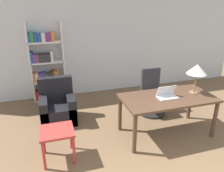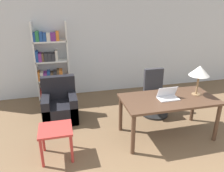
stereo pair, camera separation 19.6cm
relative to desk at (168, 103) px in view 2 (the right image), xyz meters
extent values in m
cube|color=silver|center=(-0.49, 2.44, 0.69)|extent=(8.00, 0.06, 2.70)
cube|color=#4C3323|center=(0.00, 0.00, 0.08)|extent=(1.68, 0.85, 0.04)
cylinder|color=#4C3323|center=(-0.78, -0.37, -0.30)|extent=(0.07, 0.07, 0.72)
cylinder|color=#4C3323|center=(0.78, -0.37, -0.30)|extent=(0.07, 0.07, 0.72)
cylinder|color=#4C3323|center=(-0.78, 0.37, -0.30)|extent=(0.07, 0.07, 0.72)
cylinder|color=#4C3323|center=(0.78, 0.37, -0.30)|extent=(0.07, 0.07, 0.72)
cube|color=silver|center=(-0.03, -0.03, 0.10)|extent=(0.36, 0.21, 0.02)
cube|color=silver|center=(-0.03, 0.03, 0.21)|extent=(0.36, 0.09, 0.19)
cube|color=navy|center=(-0.03, 0.04, 0.21)|extent=(0.32, 0.07, 0.17)
cylinder|color=olive|center=(0.56, 0.03, 0.10)|extent=(0.16, 0.16, 0.01)
cylinder|color=olive|center=(0.56, 0.03, 0.29)|extent=(0.04, 0.04, 0.36)
cone|color=silver|center=(0.56, 0.03, 0.56)|extent=(0.36, 0.36, 0.18)
cylinder|color=black|center=(0.14, 0.79, -0.64)|extent=(0.58, 0.58, 0.04)
cylinder|color=#262626|center=(0.14, 0.79, -0.46)|extent=(0.06, 0.06, 0.33)
cube|color=#2D2D33|center=(0.14, 0.79, -0.24)|extent=(0.45, 0.45, 0.10)
cube|color=#2D2D33|center=(0.14, 0.98, 0.08)|extent=(0.43, 0.08, 0.53)
cube|color=#B2332D|center=(-1.99, -0.14, -0.16)|extent=(0.51, 0.47, 0.04)
cylinder|color=#B2332D|center=(-2.21, -0.34, -0.42)|extent=(0.04, 0.04, 0.49)
cylinder|color=#B2332D|center=(-1.76, -0.34, -0.42)|extent=(0.04, 0.04, 0.49)
cylinder|color=#B2332D|center=(-2.21, 0.06, -0.42)|extent=(0.04, 0.04, 0.49)
cylinder|color=#B2332D|center=(-1.76, 0.06, -0.42)|extent=(0.04, 0.04, 0.49)
cube|color=black|center=(-1.90, 1.06, -0.47)|extent=(0.70, 0.68, 0.38)
cube|color=black|center=(-1.90, 1.32, -0.03)|extent=(0.70, 0.16, 0.51)
cube|color=black|center=(-2.17, 1.06, -0.38)|extent=(0.16, 0.68, 0.56)
cube|color=black|center=(-1.63, 1.06, -0.38)|extent=(0.16, 0.68, 0.56)
cube|color=white|center=(-2.39, 2.25, 0.30)|extent=(0.04, 0.28, 1.93)
cube|color=white|center=(-1.62, 2.25, 0.30)|extent=(0.04, 0.28, 1.93)
cube|color=white|center=(-2.01, 2.25, -0.65)|extent=(0.77, 0.28, 0.04)
cube|color=#B72D28|center=(-2.34, 2.25, -0.52)|extent=(0.08, 0.24, 0.22)
cube|color=gold|center=(-2.25, 2.25, -0.51)|extent=(0.09, 0.24, 0.23)
cube|color=brown|center=(-2.17, 2.25, -0.52)|extent=(0.06, 0.24, 0.22)
cube|color=brown|center=(-2.09, 2.25, -0.50)|extent=(0.07, 0.24, 0.26)
cube|color=#333338|center=(-2.02, 2.25, -0.50)|extent=(0.06, 0.24, 0.26)
cube|color=#2D7F47|center=(-1.94, 2.25, -0.51)|extent=(0.08, 0.24, 0.25)
cube|color=silver|center=(-1.86, 2.25, -0.51)|extent=(0.08, 0.24, 0.24)
cube|color=gold|center=(-1.79, 2.25, -0.52)|extent=(0.05, 0.24, 0.22)
cube|color=#234C99|center=(-1.73, 2.25, -0.53)|extent=(0.05, 0.24, 0.19)
cube|color=#7F338C|center=(-1.65, 2.25, -0.51)|extent=(0.09, 0.24, 0.23)
cube|color=white|center=(-2.01, 2.25, -0.16)|extent=(0.77, 0.28, 0.04)
cube|color=orange|center=(-2.35, 2.25, -0.03)|extent=(0.04, 0.24, 0.23)
cube|color=silver|center=(-2.29, 2.25, -0.04)|extent=(0.07, 0.24, 0.21)
cube|color=#7F338C|center=(-2.20, 2.25, -0.05)|extent=(0.08, 0.24, 0.20)
cube|color=#234C99|center=(-2.12, 2.25, -0.03)|extent=(0.07, 0.24, 0.22)
cube|color=brown|center=(-2.04, 2.25, -0.06)|extent=(0.07, 0.24, 0.18)
cube|color=#333338|center=(-1.97, 2.25, -0.04)|extent=(0.08, 0.24, 0.21)
cube|color=brown|center=(-1.89, 2.25, -0.02)|extent=(0.05, 0.24, 0.24)
cube|color=orange|center=(-1.82, 2.25, -0.03)|extent=(0.08, 0.24, 0.24)
cube|color=white|center=(-2.01, 2.25, 0.32)|extent=(0.77, 0.28, 0.04)
cube|color=#234C99|center=(-2.35, 2.25, 0.46)|extent=(0.06, 0.24, 0.26)
cube|color=#7F338C|center=(-2.27, 2.25, 0.44)|extent=(0.07, 0.24, 0.20)
cube|color=brown|center=(-2.21, 2.25, 0.43)|extent=(0.05, 0.24, 0.19)
cube|color=#333338|center=(-2.14, 2.25, 0.43)|extent=(0.08, 0.24, 0.19)
cube|color=#333338|center=(-2.05, 2.25, 0.43)|extent=(0.08, 0.24, 0.19)
cube|color=#333338|center=(-1.97, 2.25, 0.43)|extent=(0.08, 0.24, 0.18)
cube|color=silver|center=(-1.89, 2.25, 0.46)|extent=(0.06, 0.24, 0.25)
cube|color=white|center=(-2.01, 2.25, 0.80)|extent=(0.77, 0.28, 0.04)
cube|color=#234C99|center=(-2.35, 2.25, 0.92)|extent=(0.05, 0.24, 0.20)
cube|color=#2D7F47|center=(-2.28, 2.25, 0.93)|extent=(0.08, 0.24, 0.23)
cube|color=#234C99|center=(-2.20, 2.25, 0.92)|extent=(0.07, 0.24, 0.21)
cube|color=#234C99|center=(-2.12, 2.25, 0.91)|extent=(0.07, 0.24, 0.18)
cube|color=silver|center=(-2.04, 2.25, 0.91)|extent=(0.08, 0.24, 0.19)
cube|color=#7F338C|center=(-1.96, 2.25, 0.91)|extent=(0.06, 0.24, 0.18)
cube|color=#7F338C|center=(-1.90, 2.25, 0.91)|extent=(0.05, 0.24, 0.19)
cube|color=orange|center=(-1.82, 2.25, 0.93)|extent=(0.07, 0.24, 0.22)
camera|label=1|loc=(-2.02, -3.12, 1.71)|focal=35.00mm
camera|label=2|loc=(-1.83, -3.17, 1.71)|focal=35.00mm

